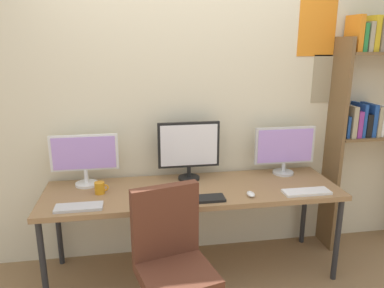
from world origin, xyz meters
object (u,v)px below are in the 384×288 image
office_chair (173,280)px  computer_mouse (251,194)px  keyboard_left (79,207)px  bookshelf (372,109)px  desk (193,194)px  monitor_left (85,156)px  monitor_right (285,148)px  keyboard_right (306,192)px  keyboard_center (198,199)px  coffee_mug (100,188)px  monitor_center (189,148)px

office_chair → computer_mouse: (0.64, 0.44, 0.35)m
computer_mouse → keyboard_left: bearing=-179.3°
bookshelf → office_chair: bearing=-154.5°
desk → monitor_left: (-0.83, 0.21, 0.29)m
office_chair → keyboard_left: (-0.61, 0.43, 0.35)m
monitor_right → keyboard_right: monitor_right is taller
bookshelf → monitor_left: size_ratio=3.92×
monitor_left → computer_mouse: monitor_left is taller
desk → bookshelf: bookshelf is taller
monitor_right → keyboard_center: size_ratio=1.36×
keyboard_right → office_chair: bearing=-158.4°
monitor_left → keyboard_right: (1.67, -0.44, -0.23)m
bookshelf → monitor_right: 0.85m
desk → keyboard_center: 0.24m
desk → keyboard_left: size_ratio=7.09×
desk → keyboard_right: (0.84, -0.23, 0.06)m
bookshelf → monitor_right: bearing=-178.6°
computer_mouse → keyboard_center: bearing=-177.9°
desk → keyboard_left: (-0.84, -0.23, 0.06)m
monitor_right → coffee_mug: monitor_right is taller
office_chair → monitor_center: monitor_center is taller
keyboard_center → monitor_right: bearing=27.9°
desk → coffee_mug: coffee_mug is taller
monitor_center → monitor_right: (0.83, -0.00, -0.04)m
desk → monitor_right: size_ratio=4.36×
monitor_center → keyboard_right: 0.98m
office_chair → monitor_center: (0.23, 0.87, 0.61)m
keyboard_left → monitor_center: bearing=27.8°
office_chair → monitor_center: 1.09m
office_chair → keyboard_left: bearing=144.9°
monitor_center → monitor_left: bearing=-180.0°
bookshelf → office_chair: (-1.86, -0.89, -0.88)m
computer_mouse → office_chair: bearing=-145.3°
keyboard_right → coffee_mug: (-1.55, 0.25, 0.04)m
keyboard_left → keyboard_right: bearing=0.0°
desk → coffee_mug: bearing=178.6°
office_chair → coffee_mug: bearing=125.4°
monitor_right → computer_mouse: (-0.43, -0.43, -0.21)m
keyboard_center → computer_mouse: size_ratio=4.07×
keyboard_right → keyboard_left: bearing=180.0°
monitor_right → office_chair: bearing=-140.9°
office_chair → monitor_left: size_ratio=1.88×
monitor_right → computer_mouse: monitor_right is taller
desk → monitor_right: bearing=14.3°
office_chair → monitor_right: size_ratio=1.87×
desk → computer_mouse: computer_mouse is taller
keyboard_left → computer_mouse: (1.24, 0.01, 0.01)m
office_chair → computer_mouse: bearing=34.7°
bookshelf → monitor_left: bookshelf is taller
desk → monitor_center: bearing=90.0°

